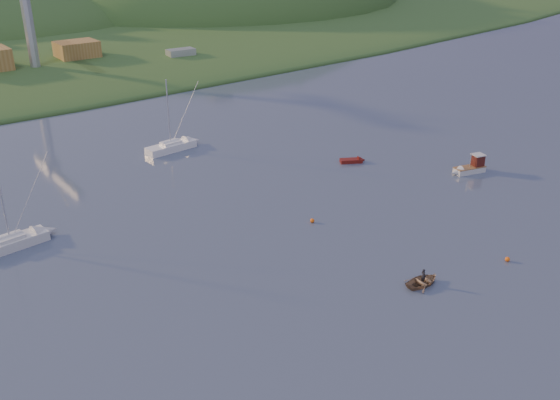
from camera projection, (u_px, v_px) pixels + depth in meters
ground at (514, 372)px, 48.74m from camera, size 500.00×500.00×0.00m
hill_right at (216, 8)px, 242.11m from camera, size 150.00×130.00×60.00m
wharf at (48, 70)px, 139.08m from camera, size 42.00×16.00×2.40m
shed_east at (77, 50)px, 143.62m from camera, size 9.00×7.00×4.00m
fishing_boat at (468, 168)px, 86.31m from camera, size 5.49×2.89×3.35m
sailboat_near at (11, 242)px, 66.75m from camera, size 7.97×3.18×10.77m
sailboat_far at (171, 146)px, 94.58m from camera, size 8.07×3.06×10.95m
canoe at (423, 281)px, 60.21m from camera, size 3.86×2.88×0.77m
paddler at (423, 278)px, 60.07m from camera, size 0.39×0.56×1.48m
red_tender at (356, 160)px, 90.31m from camera, size 3.85×2.91×1.26m
work_vessel at (181, 60)px, 148.47m from camera, size 15.54×6.58×3.90m
buoy_0 at (507, 259)px, 64.33m from camera, size 0.50×0.50×0.50m
buoy_1 at (312, 221)px, 72.50m from camera, size 0.50×0.50×0.50m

